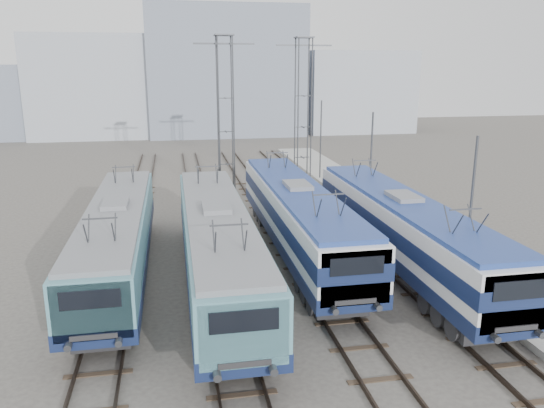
{
  "coord_description": "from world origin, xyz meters",
  "views": [
    {
      "loc": [
        -3.97,
        -18.22,
        9.83
      ],
      "look_at": [
        0.75,
        7.0,
        3.13
      ],
      "focal_mm": 35.0,
      "sensor_mm": 36.0,
      "label": 1
    }
  ],
  "objects_px": {
    "locomotive_center_left": "(218,242)",
    "catenary_tower_west": "(225,110)",
    "locomotive_far_right": "(403,227)",
    "catenary_tower_east": "(303,107)",
    "mast_mid": "(371,166)",
    "mast_rear": "(321,141)",
    "locomotive_center_right": "(298,214)",
    "mast_front": "(470,216)",
    "locomotive_far_left": "(117,235)",
    "safety_cone": "(488,298)"
  },
  "relations": [
    {
      "from": "catenary_tower_west",
      "to": "mast_mid",
      "type": "distance_m",
      "value": 12.16
    },
    {
      "from": "locomotive_far_left",
      "to": "locomotive_center_right",
      "type": "relative_size",
      "value": 0.94
    },
    {
      "from": "mast_front",
      "to": "safety_cone",
      "type": "height_order",
      "value": "mast_front"
    },
    {
      "from": "locomotive_center_right",
      "to": "catenary_tower_east",
      "type": "distance_m",
      "value": 17.46
    },
    {
      "from": "mast_front",
      "to": "mast_mid",
      "type": "xyz_separation_m",
      "value": [
        0.0,
        12.0,
        0.0
      ]
    },
    {
      "from": "safety_cone",
      "to": "locomotive_center_right",
      "type": "bearing_deg",
      "value": 129.2
    },
    {
      "from": "mast_rear",
      "to": "locomotive_far_right",
      "type": "bearing_deg",
      "value": -94.94
    },
    {
      "from": "locomotive_center_left",
      "to": "safety_cone",
      "type": "distance_m",
      "value": 11.65
    },
    {
      "from": "locomotive_center_left",
      "to": "mast_mid",
      "type": "distance_m",
      "value": 14.73
    },
    {
      "from": "catenary_tower_west",
      "to": "mast_rear",
      "type": "xyz_separation_m",
      "value": [
        8.6,
        4.0,
        -3.14
      ]
    },
    {
      "from": "catenary_tower_east",
      "to": "locomotive_center_left",
      "type": "bearing_deg",
      "value": -113.75
    },
    {
      "from": "catenary_tower_west",
      "to": "mast_rear",
      "type": "distance_m",
      "value": 9.99
    },
    {
      "from": "locomotive_center_left",
      "to": "mast_rear",
      "type": "height_order",
      "value": "mast_rear"
    },
    {
      "from": "mast_front",
      "to": "catenary_tower_west",
      "type": "bearing_deg",
      "value": 113.27
    },
    {
      "from": "locomotive_center_right",
      "to": "locomotive_center_left",
      "type": "bearing_deg",
      "value": -142.09
    },
    {
      "from": "catenary_tower_east",
      "to": "locomotive_center_right",
      "type": "bearing_deg",
      "value": -104.54
    },
    {
      "from": "locomotive_center_left",
      "to": "locomotive_center_right",
      "type": "relative_size",
      "value": 0.99
    },
    {
      "from": "mast_rear",
      "to": "safety_cone",
      "type": "xyz_separation_m",
      "value": [
        -0.1,
        -26.05,
        -2.95
      ]
    },
    {
      "from": "locomotive_far_left",
      "to": "locomotive_far_right",
      "type": "xyz_separation_m",
      "value": [
        13.5,
        -1.64,
        0.14
      ]
    },
    {
      "from": "locomotive_far_left",
      "to": "locomotive_center_left",
      "type": "distance_m",
      "value": 4.98
    },
    {
      "from": "locomotive_center_left",
      "to": "mast_rear",
      "type": "bearing_deg",
      "value": 63.63
    },
    {
      "from": "locomotive_far_left",
      "to": "locomotive_center_right",
      "type": "distance_m",
      "value": 9.1
    },
    {
      "from": "locomotive_center_left",
      "to": "safety_cone",
      "type": "relative_size",
      "value": 36.47
    },
    {
      "from": "catenary_tower_east",
      "to": "locomotive_far_right",
      "type": "bearing_deg",
      "value": -89.26
    },
    {
      "from": "locomotive_center_left",
      "to": "locomotive_far_right",
      "type": "bearing_deg",
      "value": 3.16
    },
    {
      "from": "locomotive_far_right",
      "to": "catenary_tower_east",
      "type": "bearing_deg",
      "value": 90.74
    },
    {
      "from": "locomotive_far_right",
      "to": "mast_mid",
      "type": "relative_size",
      "value": 2.58
    },
    {
      "from": "locomotive_center_right",
      "to": "locomotive_far_left",
      "type": "bearing_deg",
      "value": -171.39
    },
    {
      "from": "mast_mid",
      "to": "mast_front",
      "type": "bearing_deg",
      "value": -90.0
    },
    {
      "from": "catenary_tower_east",
      "to": "safety_cone",
      "type": "relative_size",
      "value": 24.05
    },
    {
      "from": "catenary_tower_west",
      "to": "mast_front",
      "type": "distance_m",
      "value": 22.0
    },
    {
      "from": "locomotive_center_left",
      "to": "catenary_tower_east",
      "type": "relative_size",
      "value": 1.52
    },
    {
      "from": "mast_rear",
      "to": "mast_mid",
      "type": "bearing_deg",
      "value": -90.0
    },
    {
      "from": "locomotive_center_right",
      "to": "catenary_tower_east",
      "type": "height_order",
      "value": "catenary_tower_east"
    },
    {
      "from": "mast_mid",
      "to": "mast_rear",
      "type": "xyz_separation_m",
      "value": [
        0.0,
        12.0,
        0.0
      ]
    },
    {
      "from": "mast_mid",
      "to": "mast_rear",
      "type": "bearing_deg",
      "value": 90.0
    },
    {
      "from": "locomotive_far_left",
      "to": "mast_mid",
      "type": "bearing_deg",
      "value": 26.78
    },
    {
      "from": "locomotive_center_right",
      "to": "catenary_tower_east",
      "type": "xyz_separation_m",
      "value": [
        4.25,
        16.38,
        4.29
      ]
    },
    {
      "from": "locomotive_center_left",
      "to": "locomotive_far_right",
      "type": "relative_size",
      "value": 1.01
    },
    {
      "from": "mast_mid",
      "to": "locomotive_far_left",
      "type": "bearing_deg",
      "value": -153.22
    },
    {
      "from": "locomotive_far_left",
      "to": "mast_front",
      "type": "xyz_separation_m",
      "value": [
        15.35,
        -4.25,
        1.33
      ]
    },
    {
      "from": "mast_front",
      "to": "safety_cone",
      "type": "xyz_separation_m",
      "value": [
        -0.1,
        -2.05,
        -2.95
      ]
    },
    {
      "from": "locomotive_center_left",
      "to": "catenary_tower_west",
      "type": "height_order",
      "value": "catenary_tower_west"
    },
    {
      "from": "locomotive_far_right",
      "to": "catenary_tower_west",
      "type": "bearing_deg",
      "value": 111.21
    },
    {
      "from": "mast_rear",
      "to": "catenary_tower_west",
      "type": "bearing_deg",
      "value": -155.06
    },
    {
      "from": "mast_mid",
      "to": "locomotive_far_right",
      "type": "bearing_deg",
      "value": -101.14
    },
    {
      "from": "locomotive_far_right",
      "to": "mast_front",
      "type": "height_order",
      "value": "mast_front"
    },
    {
      "from": "catenary_tower_west",
      "to": "mast_front",
      "type": "height_order",
      "value": "catenary_tower_west"
    },
    {
      "from": "mast_mid",
      "to": "catenary_tower_west",
      "type": "bearing_deg",
      "value": 137.07
    },
    {
      "from": "locomotive_far_left",
      "to": "mast_front",
      "type": "height_order",
      "value": "mast_front"
    }
  ]
}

